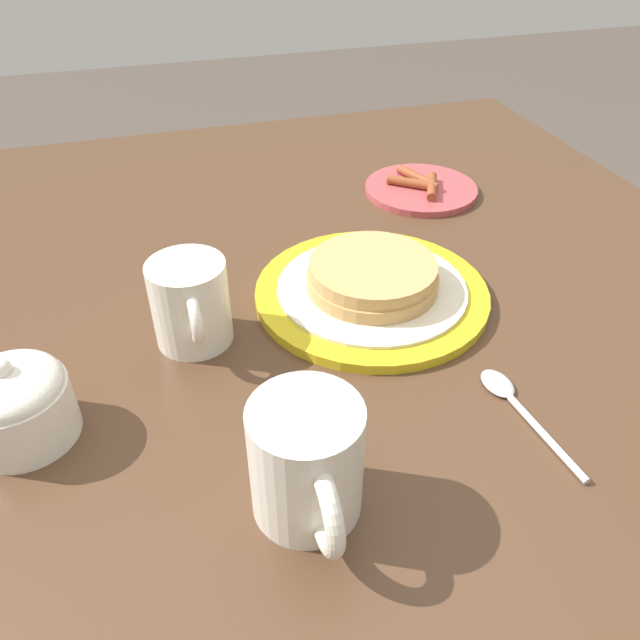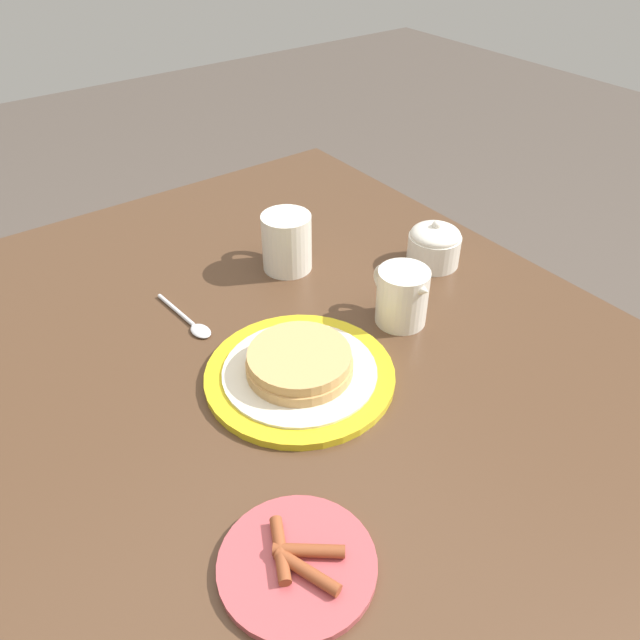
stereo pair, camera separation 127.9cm
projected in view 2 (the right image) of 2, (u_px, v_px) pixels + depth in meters
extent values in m
plane|color=#51473F|center=(302.00, 617.00, 1.38)|extent=(8.00, 8.00, 0.00)
cube|color=#4C3321|center=(293.00, 371.00, 0.94)|extent=(1.29, 1.03, 0.03)
cube|color=#4C3321|center=(312.00, 293.00, 1.75)|extent=(0.07, 0.07, 0.72)
cylinder|color=gold|center=(300.00, 375.00, 0.90)|extent=(0.27, 0.27, 0.01)
cylinder|color=beige|center=(300.00, 371.00, 0.89)|extent=(0.22, 0.22, 0.00)
cylinder|color=tan|center=(300.00, 366.00, 0.89)|extent=(0.15, 0.15, 0.02)
cylinder|color=tan|center=(299.00, 357.00, 0.88)|extent=(0.15, 0.15, 0.02)
cylinder|color=#B2474C|center=(297.00, 565.00, 0.66)|extent=(0.17, 0.17, 0.01)
cylinder|color=brown|center=(307.00, 572.00, 0.64)|extent=(0.08, 0.04, 0.01)
cylinder|color=brown|center=(280.00, 550.00, 0.66)|extent=(0.08, 0.05, 0.01)
cylinder|color=brown|center=(309.00, 551.00, 0.66)|extent=(0.06, 0.07, 0.01)
cylinder|color=silver|center=(287.00, 242.00, 1.11)|extent=(0.09, 0.09, 0.10)
torus|color=silver|center=(273.00, 232.00, 1.13)|extent=(0.07, 0.01, 0.07)
cylinder|color=#472819|center=(286.00, 220.00, 1.08)|extent=(0.08, 0.08, 0.00)
cylinder|color=silver|center=(402.00, 297.00, 0.98)|extent=(0.08, 0.08, 0.09)
cone|color=silver|center=(421.00, 290.00, 0.94)|extent=(0.04, 0.04, 0.04)
torus|color=silver|center=(386.00, 280.00, 1.00)|extent=(0.05, 0.01, 0.05)
cylinder|color=silver|center=(434.00, 250.00, 1.13)|extent=(0.10, 0.10, 0.06)
ellipsoid|color=silver|center=(436.00, 235.00, 1.11)|extent=(0.09, 0.09, 0.03)
sphere|color=silver|center=(437.00, 225.00, 1.10)|extent=(0.02, 0.02, 0.02)
cylinder|color=silver|center=(176.00, 310.00, 1.03)|extent=(0.11, 0.02, 0.01)
ellipsoid|color=silver|center=(201.00, 331.00, 0.98)|extent=(0.04, 0.03, 0.01)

